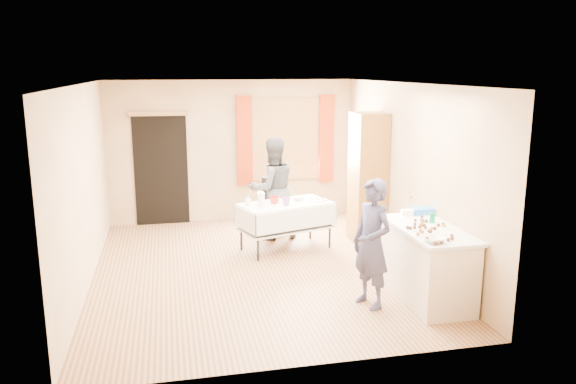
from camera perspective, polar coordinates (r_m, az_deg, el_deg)
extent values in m
cube|color=#9E7047|center=(8.10, -3.20, -7.85)|extent=(4.50, 5.50, 0.02)
cube|color=white|center=(7.60, -3.44, 11.00)|extent=(4.50, 5.50, 0.02)
cube|color=tan|center=(10.45, -5.68, 4.14)|extent=(4.50, 0.02, 2.60)
cube|color=tan|center=(5.12, 1.52, -4.61)|extent=(4.50, 0.02, 2.60)
cube|color=tan|center=(7.74, -20.09, 0.51)|extent=(0.02, 5.50, 2.60)
cube|color=tan|center=(8.39, 12.12, 1.88)|extent=(0.02, 5.50, 2.60)
cube|color=olive|center=(10.54, -0.25, 5.37)|extent=(1.32, 0.06, 1.52)
cube|color=white|center=(10.52, -0.23, 5.36)|extent=(1.20, 0.02, 1.40)
cube|color=#A13112|center=(10.36, -4.43, 5.21)|extent=(0.28, 0.06, 1.65)
cube|color=#A13112|center=(10.68, 3.92, 5.44)|extent=(0.28, 0.06, 1.65)
cube|color=black|center=(10.40, -12.76, 2.18)|extent=(0.95, 0.04, 2.00)
cube|color=olive|center=(10.24, -13.04, 7.78)|extent=(1.05, 0.06, 0.08)
cube|color=brown|center=(9.19, 8.11, 1.40)|extent=(0.50, 0.60, 2.11)
cube|color=beige|center=(7.17, 13.91, -7.23)|extent=(0.65, 1.43, 0.86)
cube|color=silver|center=(7.03, 14.11, -3.70)|extent=(0.70, 1.48, 0.04)
cube|color=silver|center=(8.74, -0.23, -1.25)|extent=(1.54, 1.09, 0.04)
cube|color=black|center=(9.81, -1.13, -1.61)|extent=(0.49, 0.49, 0.06)
cube|color=black|center=(9.90, -1.64, 0.01)|extent=(0.38, 0.16, 0.56)
imported|color=#27284B|center=(6.72, 8.51, -5.22)|extent=(0.82, 0.76, 1.55)
imported|color=black|center=(9.30, -1.57, 0.34)|extent=(1.06, 0.94, 1.70)
cylinder|color=#058448|center=(7.24, 14.46, -2.58)|extent=(0.08, 0.08, 0.12)
imported|color=white|center=(6.46, 14.54, -4.70)|extent=(0.26, 0.26, 0.06)
cube|color=white|center=(7.52, 12.00, -2.06)|extent=(0.16, 0.12, 0.08)
cube|color=blue|center=(7.67, 13.54, -1.86)|extent=(0.31, 0.21, 0.08)
cylinder|color=silver|center=(8.43, -2.75, -0.86)|extent=(0.11, 0.11, 0.22)
imported|color=red|center=(8.70, -1.38, -0.81)|extent=(0.23, 0.23, 0.11)
imported|color=red|center=(8.58, -0.19, -0.95)|extent=(0.17, 0.17, 0.12)
imported|color=white|center=(8.93, 1.08, -0.63)|extent=(0.30, 0.30, 0.06)
cube|color=white|center=(8.89, 2.99, -0.83)|extent=(0.34, 0.31, 0.02)
imported|color=white|center=(8.60, -4.08, -0.84)|extent=(0.13, 0.13, 0.16)
sphere|color=#3F2314|center=(6.94, 14.40, -3.57)|extent=(0.04, 0.04, 0.04)
sphere|color=#381B14|center=(6.81, 14.28, -3.88)|extent=(0.04, 0.04, 0.04)
sphere|color=#381B14|center=(7.25, 12.79, -2.79)|extent=(0.04, 0.04, 0.04)
sphere|color=#381B14|center=(6.96, 13.79, -3.50)|extent=(0.04, 0.04, 0.04)
sphere|color=#381B14|center=(7.25, 13.54, -2.85)|extent=(0.04, 0.04, 0.04)
sphere|color=#381B14|center=(6.51, 13.95, -4.60)|extent=(0.04, 0.04, 0.04)
sphere|color=#3F2314|center=(7.16, 13.42, -3.02)|extent=(0.04, 0.04, 0.04)
sphere|color=#381B14|center=(6.70, 16.32, -4.26)|extent=(0.04, 0.04, 0.04)
sphere|color=#381B14|center=(6.95, 14.71, -3.58)|extent=(0.04, 0.04, 0.04)
sphere|color=#381B14|center=(7.25, 13.88, -2.86)|extent=(0.04, 0.04, 0.04)
sphere|color=#381B14|center=(6.53, 15.97, -4.68)|extent=(0.04, 0.04, 0.04)
sphere|color=#381B14|center=(6.59, 16.32, -4.54)|extent=(0.04, 0.04, 0.04)
sphere|color=#3F2314|center=(7.10, 15.60, -3.29)|extent=(0.04, 0.04, 0.04)
sphere|color=#381B14|center=(7.05, 13.58, -3.29)|extent=(0.04, 0.04, 0.04)
sphere|color=#381B14|center=(6.66, 14.83, -4.28)|extent=(0.04, 0.04, 0.04)
sphere|color=#381B14|center=(7.15, 15.50, -3.16)|extent=(0.04, 0.04, 0.04)
sphere|color=#381B14|center=(7.07, 12.77, -3.19)|extent=(0.04, 0.04, 0.04)
sphere|color=#381B14|center=(7.45, 13.45, -2.43)|extent=(0.04, 0.04, 0.04)
sphere|color=#3F2314|center=(6.78, 13.53, -3.92)|extent=(0.04, 0.04, 0.04)
sphere|color=#381B14|center=(7.09, 15.03, -3.26)|extent=(0.04, 0.04, 0.04)
sphere|color=#381B14|center=(6.90, 12.35, -3.57)|extent=(0.04, 0.04, 0.04)
sphere|color=#381B14|center=(6.43, 15.34, -4.92)|extent=(0.04, 0.04, 0.04)
sphere|color=#381B14|center=(6.79, 13.35, -3.87)|extent=(0.04, 0.04, 0.04)
sphere|color=#381B14|center=(6.93, 12.74, -3.51)|extent=(0.04, 0.04, 0.04)
sphere|color=#3F2314|center=(6.67, 13.06, -4.17)|extent=(0.04, 0.04, 0.04)
sphere|color=#381B14|center=(6.44, 14.98, -4.87)|extent=(0.04, 0.04, 0.04)
sphere|color=#381B14|center=(6.91, 12.04, -3.53)|extent=(0.04, 0.04, 0.04)
sphere|color=#381B14|center=(6.96, 13.22, -3.47)|extent=(0.04, 0.04, 0.04)
sphere|color=#381B14|center=(7.26, 13.41, -2.80)|extent=(0.04, 0.04, 0.04)
sphere|color=#381B14|center=(6.35, 14.80, -5.11)|extent=(0.04, 0.04, 0.04)
sphere|color=#3F2314|center=(7.06, 13.29, -3.25)|extent=(0.04, 0.04, 0.04)
sphere|color=#381B14|center=(7.05, 13.71, -3.29)|extent=(0.04, 0.04, 0.04)
sphere|color=#381B14|center=(6.81, 14.13, -3.86)|extent=(0.04, 0.04, 0.04)
sphere|color=#381B14|center=(6.59, 14.84, -4.45)|extent=(0.04, 0.04, 0.04)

